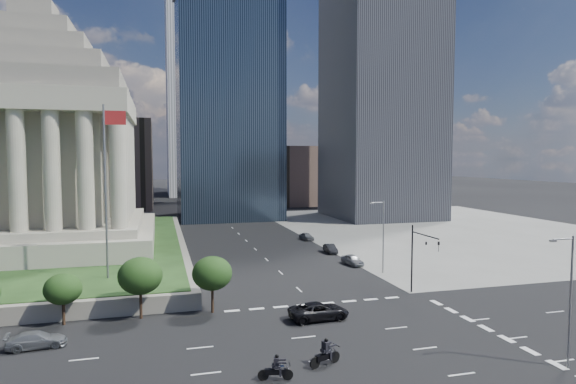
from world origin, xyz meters
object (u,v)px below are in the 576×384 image
object	(u,v)px
war_memorial	(38,122)
parked_sedan_far	(307,236)
street_lamp_north	(382,232)
parked_sedan_near	(352,260)
traffic_signal_ne	(420,251)
parked_sedan_mid	(330,249)
motorcycle_lead	(325,352)
suv_grey	(37,340)
pickup_truck	(319,311)
street_lamp_south	(569,293)
motorcycle_trail	(275,367)
flagpole	(107,181)

from	to	relation	value
war_memorial	parked_sedan_far	size ratio (longest dim) A/B	9.49
street_lamp_north	parked_sedan_near	xyz separation A→B (m)	(-1.83, 5.98, -4.90)
traffic_signal_ne	parked_sedan_mid	xyz separation A→B (m)	(-1.00, 26.81, -4.54)
traffic_signal_ne	motorcycle_lead	size ratio (longest dim) A/B	2.81
traffic_signal_ne	suv_grey	bearing A→B (deg)	-172.39
pickup_truck	street_lamp_north	bearing A→B (deg)	-45.57
pickup_truck	traffic_signal_ne	bearing A→B (deg)	-74.82
traffic_signal_ne	street_lamp_south	distance (m)	19.72
street_lamp_south	parked_sedan_far	size ratio (longest dim) A/B	2.43
motorcycle_trail	parked_sedan_mid	bearing A→B (deg)	76.86
street_lamp_south	street_lamp_north	xyz separation A→B (m)	(0.00, 31.00, 0.00)
parked_sedan_mid	motorcycle_trail	bearing A→B (deg)	-110.93
street_lamp_north	parked_sedan_far	size ratio (longest dim) A/B	2.43
street_lamp_north	motorcycle_trail	world-z (taller)	street_lamp_north
street_lamp_south	motorcycle_trail	distance (m)	22.47
street_lamp_north	pickup_truck	distance (m)	21.98
war_memorial	street_lamp_north	bearing A→B (deg)	-25.92
pickup_truck	parked_sedan_far	world-z (taller)	pickup_truck
war_memorial	parked_sedan_far	xyz separation A→B (m)	(45.50, 5.82, -20.70)
traffic_signal_ne	parked_sedan_far	xyz separation A→B (m)	(-1.00, 40.13, -4.55)
traffic_signal_ne	suv_grey	size ratio (longest dim) A/B	1.71
war_memorial	parked_sedan_near	size ratio (longest dim) A/B	8.76
pickup_truck	motorcycle_trail	bearing A→B (deg)	145.01
motorcycle_lead	street_lamp_south	bearing A→B (deg)	-35.82
war_memorial	traffic_signal_ne	bearing A→B (deg)	-36.42
traffic_signal_ne	street_lamp_north	size ratio (longest dim) A/B	0.80
street_lamp_south	parked_sedan_far	bearing A→B (deg)	91.75
traffic_signal_ne	motorcycle_lead	world-z (taller)	traffic_signal_ne
suv_grey	motorcycle_trail	size ratio (longest dim) A/B	1.84
flagpole	motorcycle_trail	xyz separation A→B (m)	(13.49, -26.35, -12.17)
flagpole	parked_sedan_mid	distance (m)	39.21
flagpole	traffic_signal_ne	size ratio (longest dim) A/B	2.50
traffic_signal_ne	street_lamp_north	bearing A→B (deg)	85.81
parked_sedan_near	parked_sedan_mid	size ratio (longest dim) A/B	1.03
suv_grey	motorcycle_trail	xyz separation A→B (m)	(17.79, -10.89, 0.27)
war_memorial	pickup_truck	distance (m)	54.85
parked_sedan_near	parked_sedan_mid	bearing A→B (deg)	82.58
traffic_signal_ne	motorcycle_trail	size ratio (longest dim) A/B	3.15
traffic_signal_ne	suv_grey	xyz separation A→B (m)	(-38.63, -5.16, -4.57)
pickup_truck	suv_grey	distance (m)	24.98
flagpole	street_lamp_north	xyz separation A→B (m)	(35.16, 1.00, -7.45)
parked_sedan_far	street_lamp_north	bearing A→B (deg)	-95.07
flagpole	parked_sedan_mid	bearing A→B (deg)	26.35
street_lamp_south	parked_sedan_mid	size ratio (longest dim) A/B	2.32
parked_sedan_mid	motorcycle_trail	size ratio (longest dim) A/B	1.70
parked_sedan_mid	motorcycle_lead	xyz separation A→B (m)	(-15.62, -41.47, 0.35)
motorcycle_trail	traffic_signal_ne	bearing A→B (deg)	49.30
war_memorial	flagpole	size ratio (longest dim) A/B	1.95
war_memorial	pickup_truck	world-z (taller)	war_memorial
flagpole	motorcycle_trail	size ratio (longest dim) A/B	7.86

